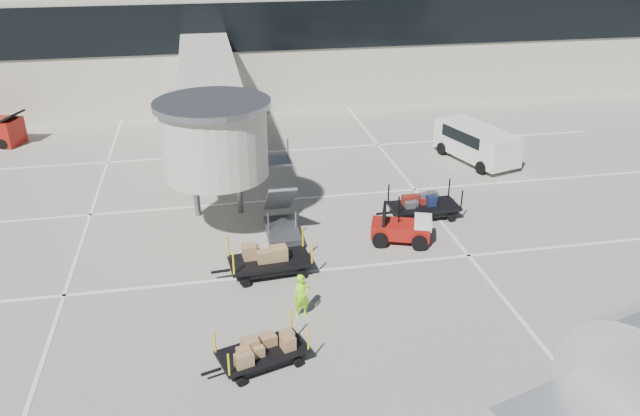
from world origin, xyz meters
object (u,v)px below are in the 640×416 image
(suitcase_cart, at_px, (424,207))
(box_cart_far, at_px, (270,261))
(minivan, at_px, (475,141))
(box_cart_near, at_px, (263,351))
(baggage_tug, at_px, (402,229))

(suitcase_cart, xyz_separation_m, box_cart_far, (-7.57, -3.63, -0.02))
(box_cart_far, bearing_deg, minivan, 33.61)
(suitcase_cart, height_order, box_cart_far, suitcase_cart)
(box_cart_far, distance_m, minivan, 16.53)
(suitcase_cart, bearing_deg, minivan, 49.17)
(minivan, bearing_deg, box_cart_near, -148.17)
(box_cart_near, bearing_deg, baggage_tug, 28.86)
(minivan, bearing_deg, baggage_tug, -145.80)
(box_cart_far, height_order, minivan, minivan)
(box_cart_far, bearing_deg, box_cart_near, -104.17)
(baggage_tug, xyz_separation_m, box_cart_near, (-6.76, -6.98, -0.10))
(box_cart_near, relative_size, minivan, 0.61)
(baggage_tug, height_order, minivan, minivan)
(box_cart_near, height_order, minivan, minivan)
(baggage_tug, bearing_deg, minivan, 70.13)
(baggage_tug, distance_m, minivan, 11.22)
(baggage_tug, distance_m, suitcase_cart, 2.66)
(suitcase_cart, distance_m, minivan, 8.56)
(baggage_tug, xyz_separation_m, suitcase_cart, (1.69, 2.06, -0.04))
(box_cart_near, distance_m, box_cart_far, 5.47)
(suitcase_cart, bearing_deg, baggage_tug, -131.48)
(baggage_tug, bearing_deg, box_cart_near, -114.97)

